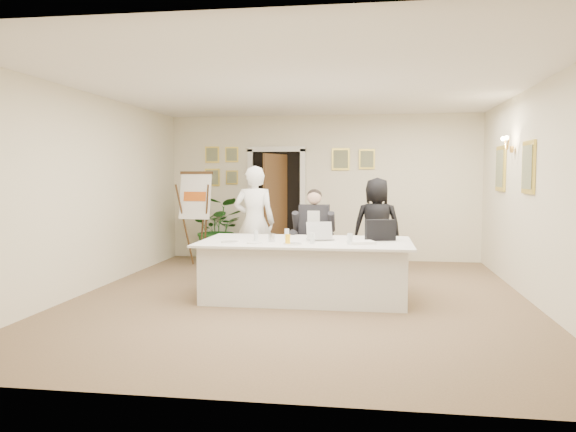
% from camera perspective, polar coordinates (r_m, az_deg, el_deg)
% --- Properties ---
extents(floor, '(7.00, 7.00, 0.00)m').
position_cam_1_polar(floor, '(7.62, 1.22, -8.30)').
color(floor, brown).
rests_on(floor, ground).
extents(ceiling, '(6.00, 7.00, 0.02)m').
position_cam_1_polar(ceiling, '(7.53, 1.26, 12.99)').
color(ceiling, white).
rests_on(ceiling, wall_back).
extents(wall_back, '(6.00, 0.10, 2.80)m').
position_cam_1_polar(wall_back, '(10.93, 3.53, 2.89)').
color(wall_back, beige).
rests_on(wall_back, floor).
extents(wall_front, '(6.00, 0.10, 2.80)m').
position_cam_1_polar(wall_front, '(4.00, -5.01, 0.61)').
color(wall_front, beige).
rests_on(wall_front, floor).
extents(wall_left, '(0.10, 7.00, 2.80)m').
position_cam_1_polar(wall_left, '(8.37, -19.62, 2.25)').
color(wall_left, beige).
rests_on(wall_left, floor).
extents(wall_right, '(0.10, 7.00, 2.80)m').
position_cam_1_polar(wall_right, '(7.67, 24.08, 1.98)').
color(wall_right, beige).
rests_on(wall_right, floor).
extents(doorway, '(1.14, 0.86, 2.20)m').
position_cam_1_polar(doorway, '(10.87, -1.20, 1.01)').
color(doorway, black).
rests_on(doorway, floor).
extents(pictures_back_wall, '(3.40, 0.06, 0.80)m').
position_cam_1_polar(pictures_back_wall, '(10.99, -0.65, 5.25)').
color(pictures_back_wall, '#E2C84D').
rests_on(pictures_back_wall, wall_back).
extents(pictures_right_wall, '(0.06, 2.20, 0.80)m').
position_cam_1_polar(pictures_right_wall, '(8.82, 21.85, 4.56)').
color(pictures_right_wall, '#E2C84D').
rests_on(pictures_right_wall, wall_right).
extents(wall_sconce, '(0.20, 0.30, 0.24)m').
position_cam_1_polar(wall_sconce, '(8.82, 21.47, 6.84)').
color(wall_sconce, gold).
rests_on(wall_sconce, wall_right).
extents(conference_table, '(2.78, 1.48, 0.78)m').
position_cam_1_polar(conference_table, '(7.52, 1.80, -5.41)').
color(conference_table, silver).
rests_on(conference_table, floor).
extents(seated_man, '(0.76, 0.79, 1.45)m').
position_cam_1_polar(seated_man, '(8.57, 2.65, -1.99)').
color(seated_man, black).
rests_on(seated_man, floor).
extents(flip_chart, '(0.59, 0.40, 1.67)m').
position_cam_1_polar(flip_chart, '(10.31, -9.17, -0.71)').
color(flip_chart, '#3D2913').
rests_on(flip_chart, floor).
extents(standing_man, '(0.70, 0.51, 1.79)m').
position_cam_1_polar(standing_man, '(8.93, -3.44, -0.65)').
color(standing_man, white).
rests_on(standing_man, floor).
extents(standing_woman, '(0.79, 0.52, 1.61)m').
position_cam_1_polar(standing_woman, '(9.42, 9.02, -1.00)').
color(standing_woman, black).
rests_on(standing_woman, floor).
extents(potted_palm, '(1.14, 0.99, 1.23)m').
position_cam_1_polar(potted_palm, '(11.03, -7.04, -1.22)').
color(potted_palm, '#205A1E').
rests_on(potted_palm, floor).
extents(laptop, '(0.43, 0.45, 0.28)m').
position_cam_1_polar(laptop, '(7.54, 3.29, -1.40)').
color(laptop, '#B7BABC').
rests_on(laptop, conference_table).
extents(laptop_bag, '(0.41, 0.21, 0.28)m').
position_cam_1_polar(laptop_bag, '(7.56, 9.36, -1.43)').
color(laptop_bag, black).
rests_on(laptop_bag, conference_table).
extents(paper_stack, '(0.38, 0.32, 0.03)m').
position_cam_1_polar(paper_stack, '(7.21, 7.42, -2.66)').
color(paper_stack, white).
rests_on(paper_stack, conference_table).
extents(plate_left, '(0.27, 0.27, 0.01)m').
position_cam_1_polar(plate_left, '(7.30, -5.94, -2.64)').
color(plate_left, white).
rests_on(plate_left, conference_table).
extents(plate_mid, '(0.25, 0.25, 0.01)m').
position_cam_1_polar(plate_mid, '(7.19, -3.39, -2.73)').
color(plate_mid, white).
rests_on(plate_mid, conference_table).
extents(plate_near, '(0.28, 0.28, 0.01)m').
position_cam_1_polar(plate_near, '(7.06, 0.46, -2.85)').
color(plate_near, white).
rests_on(plate_near, conference_table).
extents(glass_a, '(0.06, 0.06, 0.14)m').
position_cam_1_polar(glass_a, '(7.51, -3.27, -1.95)').
color(glass_a, silver).
rests_on(glass_a, conference_table).
extents(glass_b, '(0.08, 0.08, 0.14)m').
position_cam_1_polar(glass_b, '(7.13, 2.48, -2.28)').
color(glass_b, silver).
rests_on(glass_b, conference_table).
extents(glass_c, '(0.09, 0.09, 0.14)m').
position_cam_1_polar(glass_c, '(7.11, 6.31, -2.32)').
color(glass_c, silver).
rests_on(glass_c, conference_table).
extents(glass_d, '(0.06, 0.06, 0.14)m').
position_cam_1_polar(glass_d, '(7.68, -0.12, -1.81)').
color(glass_d, silver).
rests_on(glass_d, conference_table).
extents(oj_glass, '(0.07, 0.07, 0.13)m').
position_cam_1_polar(oj_glass, '(7.04, -0.03, -2.40)').
color(oj_glass, yellow).
rests_on(oj_glass, conference_table).
extents(steel_jug, '(0.12, 0.12, 0.11)m').
position_cam_1_polar(steel_jug, '(7.34, -1.66, -2.21)').
color(steel_jug, silver).
rests_on(steel_jug, conference_table).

